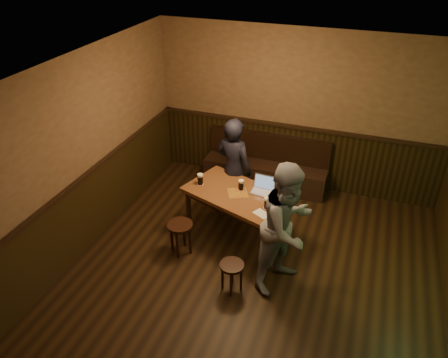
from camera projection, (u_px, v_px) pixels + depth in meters
room at (251, 210)px, 5.27m from camera, size 5.04×6.04×2.84m
bench at (266, 170)px, 7.90m from camera, size 2.20×0.50×0.95m
pub_table at (238, 199)px, 6.37m from camera, size 1.71×1.31×0.81m
stool_left at (180, 230)px, 6.24m from camera, size 0.39×0.39×0.50m
stool_right at (232, 269)px, 5.62m from camera, size 0.39×0.39×0.43m
pint_left at (200, 179)px, 6.48m from camera, size 0.11×0.11×0.18m
pint_mid at (241, 185)px, 6.35m from camera, size 0.10×0.10×0.16m
pint_right at (267, 203)px, 5.94m from camera, size 0.11×0.11×0.17m
laptop at (263, 188)px, 6.33m from camera, size 0.34×0.28×0.23m
menu at (262, 214)px, 5.87m from camera, size 0.26×0.24×0.00m
person_suit at (234, 169)px, 6.81m from camera, size 0.70×0.55×1.71m
person_grey at (287, 227)px, 5.48m from camera, size 0.99×1.08×1.79m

